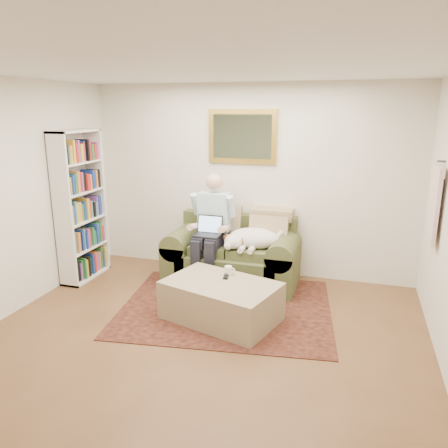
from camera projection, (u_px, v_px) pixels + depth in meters
The scene contains 12 objects.
room_shell at pixel (194, 218), 4.00m from camera, with size 4.51×5.00×2.61m.
rug at pixel (226, 307), 5.13m from camera, with size 2.41×1.93×0.01m, color black.
sofa at pixel (233, 260), 5.84m from camera, with size 1.73×0.88×1.04m.
seated_man at pixel (210, 231), 5.65m from camera, with size 0.57×0.81×1.45m, color #8CC1D8, non-canonical shape.
laptop at pixel (208, 230), 5.58m from camera, with size 0.33×0.27×0.24m.
sleeping_dog at pixel (254, 238), 5.58m from camera, with size 0.71×0.45×0.26m, color white, non-canonical shape.
ottoman at pixel (221, 301), 4.80m from camera, with size 1.20×0.76×0.44m, color tan.
coffee_mug at pixel (228, 270), 4.95m from camera, with size 0.08×0.08×0.10m, color white.
tv_remote at pixel (226, 276), 4.89m from camera, with size 0.05×0.15×0.02m, color black.
bookshelf at pixel (80, 206), 5.82m from camera, with size 0.28×0.80×2.00m, color white, non-canonical shape.
wall_mirror at pixel (242, 137), 5.83m from camera, with size 0.94×0.04×0.72m.
hanging_shirt at pixel (434, 200), 4.52m from camera, with size 0.06×0.52×0.90m, color beige, non-canonical shape.
Camera 1 is at (1.40, -3.27, 2.28)m, focal length 35.00 mm.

